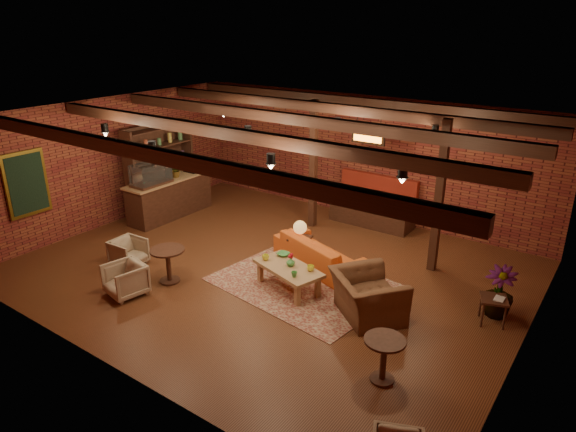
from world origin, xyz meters
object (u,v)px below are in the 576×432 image
Objects in this scene: plant_tall at (507,243)px; sofa at (320,253)px; round_table_left at (168,260)px; coffee_table at (288,269)px; armchair_b at (125,278)px; armchair_a at (128,251)px; side_table_book at (494,300)px; round_table_right at (384,353)px; side_table_lamp at (300,230)px; armchair_right at (368,289)px.

sofa is at bearing -176.92° from plant_tall.
sofa is 3.18× the size of round_table_left.
coffee_table is 3.13m from armchair_b.
armchair_b is at bearing -140.56° from coffee_table.
side_table_book is at bearing -75.37° from armchair_a.
armchair_a is at bearing -161.72° from coffee_table.
armchair_b is 0.99× the size of round_table_right.
round_table_right is at bearing -39.06° from side_table_lamp.
armchair_b is (-1.89, -3.17, -0.36)m from side_table_lamp.
armchair_b is (-2.43, -3.16, 0.02)m from sofa.
side_table_lamp is 3.71m from armchair_a.
armchair_a is 0.93× the size of armchair_b.
side_table_lamp is at bearing 10.42° from armchair_right.
armchair_right is at bearing 16.53° from round_table_left.
plant_tall reaches higher than armchair_right.
round_table_right is 3.09m from plant_tall.
side_table_lamp is at bearing 140.94° from round_table_right.
side_table_book is (5.74, 2.20, -0.03)m from round_table_left.
round_table_left is 1.25× the size of side_table_book.
plant_tall is (3.59, 0.19, 1.08)m from sofa.
coffee_table is 2.42m from round_table_left.
armchair_b is 6.97m from plant_tall.
round_table_left is at bearing -151.79° from coffee_table.
plant_tall is (0.89, 2.81, 0.94)m from round_table_right.
side_table_book is (3.59, -0.11, 0.12)m from sofa.
round_table_left reaches higher than armchair_a.
plant_tall reaches higher than coffee_table.
side_table_lamp is at bearing 70.52° from armchair_b.
round_table_right is at bearing -95.64° from armchair_a.
plant_tall is at bearing -105.73° from armchair_right.
round_table_left reaches higher than sofa.
side_table_lamp reaches higher than armchair_b.
round_table_left is 6.33m from plant_tall.
sofa is 3.23× the size of armchair_b.
side_table_lamp reaches higher than side_table_book.
armchair_right is (2.24, -1.19, -0.17)m from side_table_lamp.
side_table_lamp is 1.31× the size of round_table_left.
armchair_b is 0.25× the size of plant_tall.
coffee_table is at bearing -74.39° from armchair_a.
round_table_right reaches higher than armchair_a.
sofa is 1.18m from coffee_table.
coffee_table is at bearing -66.12° from side_table_lamp.
coffee_table is at bearing -163.63° from side_table_book.
coffee_table is 0.55× the size of plant_tall.
armchair_b reaches higher than sofa.
armchair_right reaches higher than armchair_b.
armchair_right reaches higher than sofa.
armchair_b is (0.99, -0.86, 0.02)m from armchair_a.
sofa is 3.98m from armchair_b.
armchair_right is 2.49m from plant_tall.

